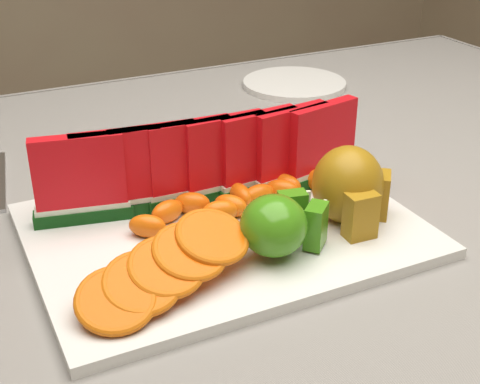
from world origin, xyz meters
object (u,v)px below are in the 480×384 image
(pear_cluster, at_px, (350,187))
(platter, at_px, (224,230))
(side_plate, at_px, (294,84))
(apple_cluster, at_px, (279,224))

(pear_cluster, bearing_deg, platter, 160.23)
(pear_cluster, bearing_deg, side_plate, 66.45)
(platter, xyz_separation_m, side_plate, (0.33, 0.41, -0.00))
(platter, bearing_deg, apple_cluster, -70.72)
(apple_cluster, relative_size, pear_cluster, 1.03)
(side_plate, bearing_deg, pear_cluster, -113.55)
(platter, xyz_separation_m, pear_cluster, (0.13, -0.05, 0.04))
(pear_cluster, distance_m, side_plate, 0.50)
(platter, relative_size, apple_cluster, 3.85)
(side_plate, bearing_deg, apple_cluster, -121.86)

